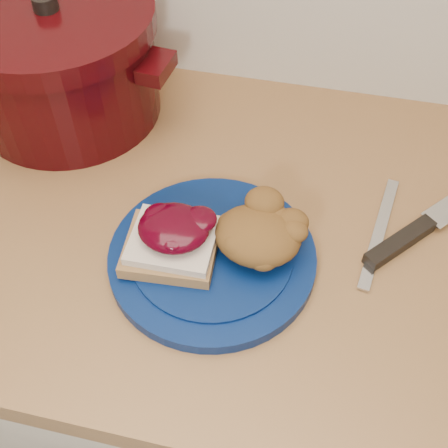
% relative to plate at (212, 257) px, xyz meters
% --- Properties ---
extents(base_cabinet, '(4.00, 0.60, 0.86)m').
position_rel_plate_xyz_m(base_cabinet, '(-0.02, 0.07, -0.48)').
color(base_cabinet, beige).
rests_on(base_cabinet, floor).
extents(plate, '(0.26, 0.26, 0.02)m').
position_rel_plate_xyz_m(plate, '(0.00, 0.00, 0.00)').
color(plate, '#05194B').
rests_on(plate, wood_countertop).
extents(sandwich, '(0.11, 0.10, 0.05)m').
position_rel_plate_xyz_m(sandwich, '(-0.04, -0.01, 0.04)').
color(sandwich, olive).
rests_on(sandwich, plate).
extents(stuffing_mound, '(0.10, 0.09, 0.05)m').
position_rel_plate_xyz_m(stuffing_mound, '(0.05, 0.01, 0.04)').
color(stuffing_mound, brown).
rests_on(stuffing_mound, plate).
extents(chef_knife, '(0.21, 0.24, 0.02)m').
position_rel_plate_xyz_m(chef_knife, '(0.25, 0.10, 0.00)').
color(chef_knife, black).
rests_on(chef_knife, wood_countertop).
extents(butter_knife, '(0.04, 0.19, 0.00)m').
position_rel_plate_xyz_m(butter_knife, '(0.20, 0.09, -0.00)').
color(butter_knife, silver).
rests_on(butter_knife, wood_countertop).
extents(dutch_oven, '(0.35, 0.32, 0.18)m').
position_rel_plate_xyz_m(dutch_oven, '(-0.28, 0.23, 0.08)').
color(dutch_oven, black).
rests_on(dutch_oven, wood_countertop).
extents(pepper_grinder, '(0.06, 0.06, 0.13)m').
position_rel_plate_xyz_m(pepper_grinder, '(-0.30, 0.29, 0.06)').
color(pepper_grinder, black).
rests_on(pepper_grinder, wood_countertop).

